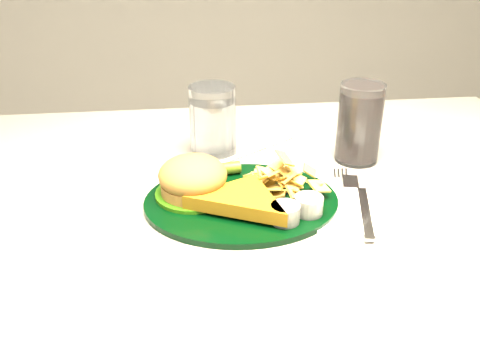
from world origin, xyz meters
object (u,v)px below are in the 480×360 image
object	(u,v)px
water_glass	(213,122)
cola_glass	(359,123)
fork_napkin	(363,209)
dinner_plate	(241,185)

from	to	relation	value
water_glass	cola_glass	world-z (taller)	cola_glass
water_glass	cola_glass	bearing A→B (deg)	-11.12
cola_glass	fork_napkin	world-z (taller)	cola_glass
dinner_plate	fork_napkin	world-z (taller)	dinner_plate
dinner_plate	water_glass	distance (m)	0.18
water_glass	cola_glass	size ratio (longest dim) A/B	0.92
cola_glass	fork_napkin	size ratio (longest dim) A/B	0.73
dinner_plate	water_glass	xyz separation A→B (m)	(-0.03, 0.18, 0.03)
cola_glass	fork_napkin	distance (m)	0.19
water_glass	fork_napkin	size ratio (longest dim) A/B	0.68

